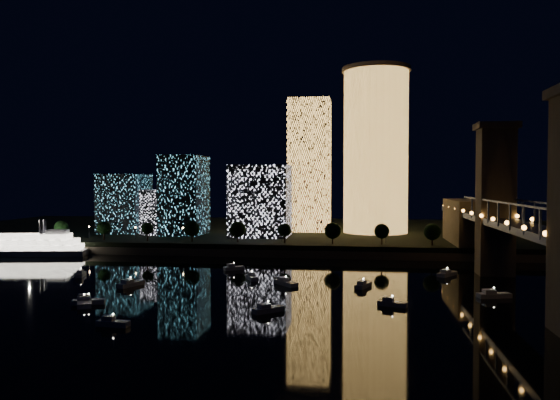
{
  "coord_description": "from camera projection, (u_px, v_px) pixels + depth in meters",
  "views": [
    {
      "loc": [
        19.48,
        -137.31,
        30.98
      ],
      "look_at": [
        -7.36,
        55.0,
        24.2
      ],
      "focal_mm": 35.0,
      "sensor_mm": 36.0,
      "label": 1
    }
  ],
  "objects": [
    {
      "name": "seawall",
      "position": [
        307.0,
        254.0,
        220.8
      ],
      "size": [
        420.0,
        6.0,
        3.0
      ],
      "primitive_type": "cube",
      "color": "#6B5E4C",
      "rests_on": "ground"
    },
    {
      "name": "far_bank",
      "position": [
        320.0,
        233.0,
        297.97
      ],
      "size": [
        420.0,
        160.0,
        5.0
      ],
      "primitive_type": "cube",
      "color": "black",
      "rests_on": "ground"
    },
    {
      "name": "esplanade_trees",
      "position": [
        255.0,
        230.0,
        229.57
      ],
      "size": [
        166.33,
        6.83,
        8.91
      ],
      "color": "black",
      "rests_on": "far_bank"
    },
    {
      "name": "tower_rectangular",
      "position": [
        310.0,
        166.0,
        283.4
      ],
      "size": [
        21.38,
        21.38,
        68.01
      ],
      "primitive_type": "cube",
      "color": "#F1AB4D",
      "rests_on": "far_bank"
    },
    {
      "name": "ground",
      "position": [
        279.0,
        302.0,
        139.69
      ],
      "size": [
        520.0,
        520.0,
        0.0
      ],
      "primitive_type": "plane",
      "color": "black",
      "rests_on": "ground"
    },
    {
      "name": "street_lamps",
      "position": [
        232.0,
        231.0,
        237.11
      ],
      "size": [
        132.7,
        0.7,
        5.65
      ],
      "color": "black",
      "rests_on": "far_bank"
    },
    {
      "name": "riverboat",
      "position": [
        23.0,
        246.0,
        226.93
      ],
      "size": [
        52.12,
        19.22,
        15.4
      ],
      "color": "silver",
      "rests_on": "ground"
    },
    {
      "name": "tower_cylindrical",
      "position": [
        376.0,
        150.0,
        273.77
      ],
      "size": [
        34.0,
        34.0,
        82.54
      ],
      "color": "#F1AB4D",
      "rests_on": "far_bank"
    },
    {
      "name": "midrise_blocks",
      "position": [
        192.0,
        201.0,
        265.51
      ],
      "size": [
        95.68,
        32.78,
        38.28
      ],
      "color": "silver",
      "rests_on": "far_bank"
    },
    {
      "name": "motorboats",
      "position": [
        254.0,
        289.0,
        152.76
      ],
      "size": [
        131.39,
        79.86,
        2.78
      ],
      "color": "silver",
      "rests_on": "ground"
    },
    {
      "name": "truss_bridge",
      "position": [
        543.0,
        241.0,
        133.83
      ],
      "size": [
        13.0,
        266.0,
        50.0
      ],
      "color": "#162149",
      "rests_on": "ground"
    }
  ]
}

